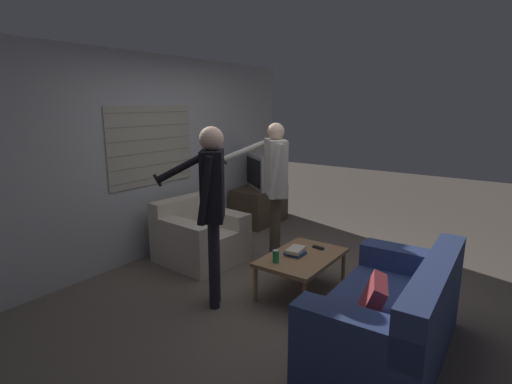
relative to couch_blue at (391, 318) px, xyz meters
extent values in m
plane|color=#665B51|center=(0.63, 1.23, -0.32)|extent=(16.00, 16.00, 0.00)
cube|color=#ADB2B7|center=(0.63, 3.26, 0.95)|extent=(5.20, 0.06, 2.55)
cube|color=#A8A393|center=(0.44, 3.22, 1.10)|extent=(1.31, 0.02, 0.99)
cube|color=gray|center=(0.44, 3.20, 0.69)|extent=(1.29, 0.00, 0.01)
cube|color=gray|center=(0.44, 3.20, 0.85)|extent=(1.29, 0.00, 0.01)
cube|color=gray|center=(0.44, 3.20, 1.02)|extent=(1.29, 0.00, 0.01)
cube|color=gray|center=(0.44, 3.20, 1.18)|extent=(1.29, 0.00, 0.01)
cube|color=gray|center=(0.44, 3.20, 1.35)|extent=(1.29, 0.00, 0.01)
cube|color=gray|center=(0.44, 3.20, 1.51)|extent=(1.29, 0.00, 0.01)
cube|color=navy|center=(0.00, 0.05, -0.10)|extent=(1.63, 0.90, 0.45)
cube|color=navy|center=(0.01, -0.28, 0.32)|extent=(1.61, 0.25, 0.37)
cube|color=navy|center=(-0.68, 0.02, 0.23)|extent=(0.27, 0.86, 0.20)
cube|color=navy|center=(0.68, 0.07, 0.23)|extent=(0.27, 0.86, 0.20)
cube|color=#9E3338|center=(-0.28, 0.08, 0.23)|extent=(0.41, 0.32, 0.37)
cube|color=beige|center=(0.59, 2.56, -0.12)|extent=(0.95, 0.98, 0.41)
cube|color=beige|center=(0.62, 2.91, 0.26)|extent=(0.90, 0.26, 0.35)
cube|color=beige|center=(0.92, 2.53, 0.17)|extent=(0.30, 0.93, 0.18)
cube|color=beige|center=(0.27, 2.58, 0.17)|extent=(0.30, 0.93, 0.18)
cube|color=#9E754C|center=(0.55, 1.10, 0.06)|extent=(0.96, 0.63, 0.04)
cylinder|color=#9E754C|center=(0.11, 1.37, -0.14)|extent=(0.04, 0.04, 0.37)
cylinder|color=#9E754C|center=(0.99, 1.37, -0.14)|extent=(0.04, 0.04, 0.37)
cylinder|color=#9E754C|center=(0.11, 0.82, -0.14)|extent=(0.04, 0.04, 0.37)
cylinder|color=#9E754C|center=(0.99, 0.82, -0.14)|extent=(0.04, 0.04, 0.37)
cube|color=#4C3D2D|center=(2.34, 2.89, -0.03)|extent=(0.90, 0.57, 0.59)
cube|color=#B2B2B7|center=(2.34, 2.89, 0.53)|extent=(0.64, 0.77, 0.54)
cube|color=black|center=(2.26, 2.95, 0.53)|extent=(0.41, 0.56, 0.44)
cylinder|color=black|center=(-0.22, 1.62, 0.11)|extent=(0.10, 0.10, 0.88)
cylinder|color=black|center=(-0.12, 1.70, 0.11)|extent=(0.10, 0.10, 0.88)
cube|color=black|center=(-0.17, 1.66, 0.88)|extent=(0.41, 0.38, 0.66)
sphere|color=beige|center=(-0.17, 1.66, 1.31)|extent=(0.23, 0.23, 0.23)
cylinder|color=black|center=(-0.36, 1.58, 0.87)|extent=(0.15, 0.17, 0.63)
cylinder|color=black|center=(-0.17, 2.01, 1.03)|extent=(0.40, 0.51, 0.35)
cube|color=black|center=(-0.33, 2.23, 0.89)|extent=(0.08, 0.09, 0.13)
cylinder|color=#4C4233|center=(0.97, 1.68, 0.11)|extent=(0.10, 0.10, 0.88)
cylinder|color=#4C4233|center=(1.08, 1.79, 0.11)|extent=(0.10, 0.10, 0.88)
cube|color=beige|center=(1.02, 1.73, 0.88)|extent=(0.46, 0.45, 0.66)
sphere|color=beige|center=(1.02, 1.73, 1.30)|extent=(0.20, 0.20, 0.20)
cylinder|color=beige|center=(0.82, 1.60, 0.87)|extent=(0.16, 0.17, 0.63)
cylinder|color=beige|center=(0.99, 2.11, 1.07)|extent=(0.48, 0.49, 0.29)
cube|color=black|center=(0.79, 2.32, 0.96)|extent=(0.08, 0.08, 0.13)
cube|color=#284C89|center=(0.53, 1.16, 0.10)|extent=(0.18, 0.18, 0.03)
cube|color=beige|center=(0.54, 1.16, 0.14)|extent=(0.25, 0.17, 0.03)
cylinder|color=#238E47|center=(0.25, 1.22, 0.15)|extent=(0.07, 0.07, 0.12)
cylinder|color=silver|center=(0.25, 1.22, 0.21)|extent=(0.06, 0.06, 0.00)
cube|color=black|center=(0.83, 1.05, 0.10)|extent=(0.06, 0.13, 0.02)
camera|label=1|loc=(-2.88, -0.77, 1.63)|focal=28.00mm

